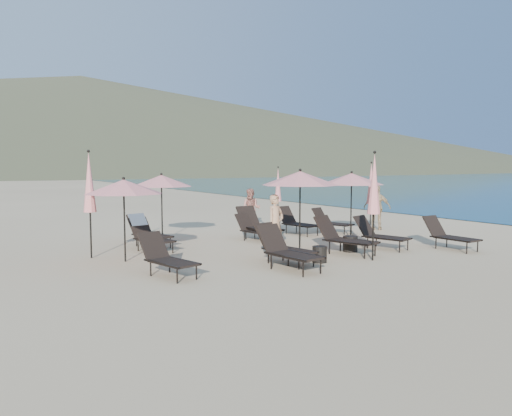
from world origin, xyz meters
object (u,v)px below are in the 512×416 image
lounger_1 (283,246)px  side_table_1 (350,244)px  lounger_0 (166,257)px  lounger_3 (343,237)px  lounger_8 (258,225)px  umbrella_open_2 (352,179)px  umbrella_open_3 (161,181)px  lounger_9 (254,229)px  umbrella_closed_3 (278,185)px  lounger_7 (148,232)px  umbrella_closed_0 (374,185)px  umbrella_closed_1 (371,184)px  lounger_2 (287,250)px  lounger_10 (296,222)px  umbrella_closed_2 (89,183)px  lounger_4 (380,234)px  beachgoer_b (251,208)px  lounger_5 (449,234)px  side_table_0 (320,254)px  lounger_6 (148,234)px  lounger_11 (331,221)px  umbrella_open_1 (300,178)px  umbrella_open_0 (124,187)px  beachgoer_a (276,223)px  beachgoer_c (377,207)px

lounger_1 → side_table_1: size_ratio=3.94×
lounger_0 → lounger_3: 5.22m
lounger_1 → lounger_8: (1.57, 3.72, 0.05)m
umbrella_open_2 → umbrella_open_3: bearing=152.2°
lounger_9 → umbrella_open_3: bearing=136.7°
lounger_0 → lounger_9: lounger_0 is taller
umbrella_closed_3 → lounger_7: bearing=-164.0°
umbrella_closed_0 → umbrella_closed_1: umbrella_closed_0 is taller
lounger_2 → lounger_7: 5.23m
lounger_10 → umbrella_closed_2: size_ratio=0.61×
lounger_4 → umbrella_closed_3: umbrella_closed_3 is taller
lounger_0 → umbrella_open_3: size_ratio=0.77×
lounger_9 → beachgoer_b: beachgoer_b is taller
lounger_5 → umbrella_closed_2: size_ratio=0.57×
lounger_5 → umbrella_closed_0: 3.50m
lounger_3 → lounger_9: size_ratio=1.21×
umbrella_closed_1 → side_table_0: bearing=-147.5°
lounger_0 → lounger_5: bearing=-19.8°
lounger_2 → umbrella_closed_3: (4.25, 6.67, 1.20)m
lounger_1 → umbrella_closed_2: size_ratio=0.62×
side_table_0 → umbrella_closed_0: bearing=-21.2°
lounger_6 → side_table_0: size_ratio=4.21×
lounger_11 → umbrella_open_1: 4.64m
umbrella_closed_2 → umbrella_open_1: bearing=-21.7°
beachgoer_b → lounger_3: bearing=-49.6°
side_table_0 → beachgoer_b: 7.08m
lounger_8 → umbrella_open_3: (-2.78, 1.43, 1.45)m
lounger_3 → lounger_11: size_ratio=1.17×
lounger_3 → lounger_7: lounger_3 is taller
lounger_9 → umbrella_open_0: size_ratio=0.72×
umbrella_open_1 → umbrella_closed_0: bearing=-68.2°
lounger_0 → lounger_1: (3.02, -0.18, 0.02)m
lounger_0 → lounger_1: size_ratio=0.97×
beachgoer_a → lounger_10: bearing=27.8°
lounger_3 → umbrella_closed_1: umbrella_closed_1 is taller
umbrella_open_0 → beachgoer_a: 4.34m
side_table_1 → beachgoer_b: bearing=86.9°
umbrella_closed_2 → umbrella_open_0: bearing=-56.7°
lounger_3 → lounger_6: bearing=126.7°
umbrella_open_2 → umbrella_closed_1: 1.31m
lounger_9 → lounger_10: 2.18m
lounger_10 → umbrella_closed_2: (-7.37, -0.87, 1.54)m
lounger_10 → beachgoer_c: 3.37m
side_table_1 → beachgoer_b: (0.32, 5.99, 0.55)m
umbrella_open_0 → lounger_8: bearing=16.2°
umbrella_open_0 → umbrella_closed_1: umbrella_closed_1 is taller
side_table_1 → beachgoer_c: 5.17m
umbrella_closed_2 → beachgoer_c: 10.71m
lounger_10 → lounger_8: bearing=-176.9°
lounger_1 → lounger_2: lounger_2 is taller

